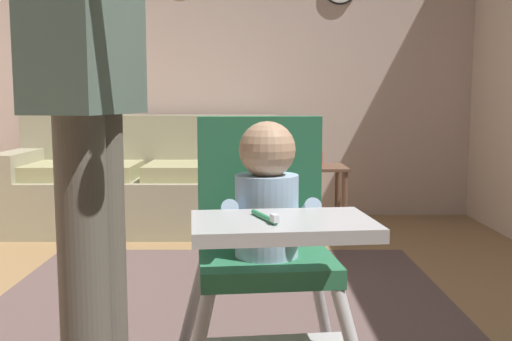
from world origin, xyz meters
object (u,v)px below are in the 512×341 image
couch (144,185)px  sippy_cup (315,159)px  side_table (314,186)px  adult_standing (87,97)px  high_chair (263,224)px

couch → sippy_cup: couch is taller
side_table → sippy_cup: sippy_cup is taller
couch → adult_standing: adult_standing is taller
adult_standing → sippy_cup: 2.59m
side_table → high_chair: bearing=-99.2°
couch → adult_standing: (0.38, -2.78, 0.65)m
couch → high_chair: size_ratio=2.21×
high_chair → sippy_cup: size_ratio=9.31×
high_chair → side_table: 2.53m
sippy_cup → couch: bearing=163.3°
high_chair → side_table: size_ratio=1.79×
high_chair → sippy_cup: (0.40, 2.48, -0.07)m
couch → side_table: 1.33m
high_chair → side_table: (0.40, 2.48, -0.26)m
high_chair → side_table: bearing=164.4°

